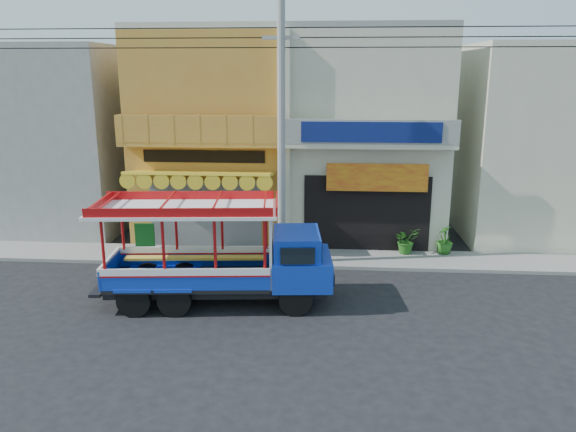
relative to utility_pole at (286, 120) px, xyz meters
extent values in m
plane|color=black|center=(0.85, -3.30, -5.03)|extent=(90.00, 90.00, 0.00)
cube|color=slate|center=(0.85, 0.70, -4.97)|extent=(30.00, 2.00, 0.12)
cube|color=#BC7729|center=(-3.15, 4.70, -1.03)|extent=(6.00, 6.00, 8.00)
cube|color=#595B5E|center=(-3.15, 1.68, -3.63)|extent=(4.20, 0.10, 2.60)
cube|color=yellow|center=(-3.15, 0.95, -1.98)|extent=(5.20, 1.50, 0.31)
cube|color=#BC7729|center=(-3.15, 1.35, -0.98)|extent=(6.00, 0.70, 0.18)
cube|color=#BC7729|center=(-3.15, 1.05, -0.43)|extent=(6.00, 0.12, 0.95)
cube|color=black|center=(-3.15, 1.67, -1.48)|extent=(4.50, 0.04, 0.45)
cube|color=beige|center=(-3.15, 4.70, 3.09)|extent=(6.00, 6.00, 0.24)
cube|color=beige|center=(2.85, 4.70, -1.03)|extent=(6.00, 6.00, 8.00)
cube|color=black|center=(2.85, 1.68, -3.53)|extent=(4.60, 0.12, 2.80)
cube|color=gold|center=(3.15, 1.40, -2.13)|extent=(3.60, 0.05, 1.00)
cube|color=beige|center=(2.85, 1.35, -0.98)|extent=(6.00, 0.70, 0.18)
cube|color=gray|center=(2.85, 1.05, -0.48)|extent=(6.00, 0.12, 0.85)
cube|color=navy|center=(2.85, 0.98, -0.48)|extent=(4.80, 0.06, 0.70)
cube|color=gray|center=(2.85, 4.70, 3.09)|extent=(6.00, 6.00, 0.24)
cube|color=beige|center=(-0.15, 1.55, -1.03)|extent=(0.35, 0.30, 8.00)
cube|color=gray|center=(-10.15, 4.70, -1.23)|extent=(6.00, 6.00, 7.60)
cube|color=beige|center=(9.85, 4.70, -1.23)|extent=(6.00, 6.00, 7.60)
cylinder|color=gray|center=(-0.15, 0.00, -0.53)|extent=(0.26, 0.26, 9.00)
cube|color=gray|center=(-0.15, 0.00, 2.57)|extent=(1.20, 0.12, 0.12)
cylinder|color=black|center=(0.85, 0.00, 2.27)|extent=(28.00, 0.04, 0.04)
cylinder|color=black|center=(0.85, 0.00, 2.57)|extent=(28.00, 0.04, 0.04)
cylinder|color=black|center=(0.85, 0.00, 2.87)|extent=(28.00, 0.04, 0.04)
cylinder|color=black|center=(0.59, -4.08, -4.57)|extent=(0.95, 0.34, 0.93)
cylinder|color=black|center=(0.43, -2.33, -4.57)|extent=(0.95, 0.34, 0.93)
cylinder|color=black|center=(-2.74, -4.38, -4.57)|extent=(0.95, 0.34, 0.93)
cylinder|color=black|center=(-2.90, -2.63, -4.57)|extent=(0.95, 0.34, 0.93)
cylinder|color=black|center=(-3.84, -4.48, -4.57)|extent=(0.95, 0.34, 0.93)
cylinder|color=black|center=(-4.00, -2.73, -4.57)|extent=(0.95, 0.34, 0.93)
cube|color=black|center=(-1.71, -3.41, -4.48)|extent=(6.34, 2.09, 0.26)
cube|color=blue|center=(0.69, -3.19, -3.97)|extent=(1.85, 2.18, 0.83)
cube|color=blue|center=(0.55, -3.20, -3.22)|extent=(1.46, 1.99, 0.70)
cube|color=black|center=(1.20, -3.14, -3.27)|extent=(0.20, 1.63, 0.51)
cube|color=black|center=(-2.47, -3.48, -4.29)|extent=(4.75, 2.45, 0.11)
cube|color=blue|center=(-2.38, -4.45, -3.97)|extent=(4.58, 0.49, 0.56)
cube|color=white|center=(-2.38, -4.45, -3.72)|extent=(4.58, 0.50, 0.20)
cube|color=blue|center=(-2.56, -2.50, -3.97)|extent=(4.58, 0.49, 0.56)
cube|color=white|center=(-2.56, -2.50, -3.72)|extent=(4.58, 0.50, 0.20)
cylinder|color=#B10E0F|center=(-4.53, -4.63, -2.95)|extent=(0.09, 0.09, 1.48)
cylinder|color=#B10E0F|center=(-4.70, -2.71, -2.95)|extent=(0.09, 0.09, 1.48)
cube|color=white|center=(-0.17, -3.27, -3.25)|extent=(0.24, 1.88, 2.09)
cube|color=white|center=(-2.56, -3.48, -2.21)|extent=(5.33, 2.73, 0.09)
cube|color=#B10E0F|center=(-2.56, -3.48, -2.04)|extent=(5.14, 2.62, 0.24)
cube|color=black|center=(-5.24, 0.74, -4.86)|extent=(0.62, 0.36, 0.11)
cube|color=#0B4012|center=(-5.24, 0.74, -4.31)|extent=(0.71, 0.13, 0.98)
imported|color=#235D1A|center=(4.29, 1.34, -4.42)|extent=(1.12, 1.07, 0.98)
imported|color=#235D1A|center=(5.68, 1.40, -4.38)|extent=(0.70, 0.70, 1.06)
camera|label=1|loc=(1.45, -18.46, 1.53)|focal=35.00mm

